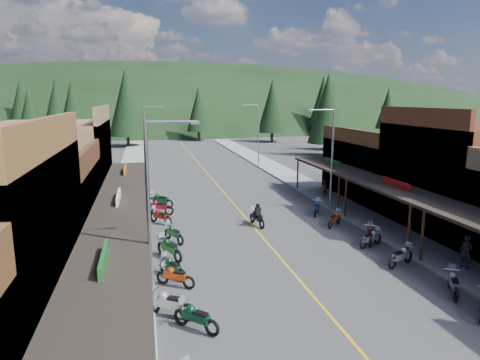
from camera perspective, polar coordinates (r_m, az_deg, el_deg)
ground at (r=25.32m, az=4.63°, el=-9.47°), size 220.00×220.00×0.00m
centerline at (r=44.12m, az=-3.07°, el=-0.60°), size 0.15×90.00×0.01m
sidewalk_west at (r=43.55m, az=-14.43°, el=-0.99°), size 3.40×94.00×0.15m
sidewalk_east at (r=46.32m, az=7.60°, el=-0.04°), size 3.40×94.00×0.15m
shop_west_2 at (r=25.99m, az=-27.02°, el=-4.27°), size 10.90×9.00×6.20m
shop_west_3 at (r=34.98m, az=-23.43°, el=1.32°), size 10.90×10.20×8.20m
shop_east_2 at (r=32.54m, az=27.64°, el=0.31°), size 10.90×9.00×8.20m
shop_east_3 at (r=40.35m, az=18.74°, el=1.39°), size 10.90×10.20×6.20m
streetlight_0 at (r=17.20m, az=-11.61°, el=-3.94°), size 2.16×0.18×8.00m
streetlight_1 at (r=44.85m, az=-12.39°, el=5.11°), size 2.16×0.18×8.00m
streetlight_2 at (r=34.01m, az=11.98°, el=3.34°), size 2.16×0.18×8.00m
streetlight_3 at (r=54.67m, az=2.35°, el=6.35°), size 2.16×0.18×8.00m
ridge_hill at (r=158.05m, az=-10.13°, el=7.56°), size 310.00×140.00×60.00m
pine_1 at (r=94.17m, az=-23.27°, el=9.09°), size 5.88×5.88×12.50m
pine_2 at (r=80.69m, az=-14.91°, el=9.98°), size 6.72×6.72×14.00m
pine_3 at (r=89.37m, az=-5.56°, el=9.38°), size 5.04×5.04×11.00m
pine_4 at (r=86.40m, az=4.33°, el=9.85°), size 5.88×5.88×12.50m
pine_5 at (r=103.20m, az=11.02°, el=10.27°), size 6.72×6.72×14.00m
pine_6 at (r=101.67m, az=19.11°, el=9.02°), size 5.04×5.04×11.00m
pine_7 at (r=101.73m, az=-27.14°, el=8.85°), size 5.88×5.88×12.50m
pine_8 at (r=64.44m, az=-26.19°, el=7.30°), size 4.48×4.48×10.00m
pine_9 at (r=74.51m, az=12.21°, el=8.81°), size 4.93×4.93×10.80m
pine_10 at (r=73.47m, az=-21.39°, el=8.60°), size 5.38×5.38×11.60m
pine_11 at (r=66.46m, az=11.62°, el=9.30°), size 5.82×5.82×12.40m
bike_west_4 at (r=17.20m, az=-5.90°, el=-17.63°), size 1.98×1.97×1.20m
bike_west_5 at (r=18.22m, az=-9.39°, el=-15.81°), size 2.36×1.85×1.31m
bike_west_6 at (r=20.85m, az=-8.62°, el=-12.46°), size 2.03×1.70×1.15m
bike_west_7 at (r=21.90m, az=-9.02°, el=-11.29°), size 1.67×2.06×1.15m
bike_west_8 at (r=24.23m, az=-9.41°, el=-8.87°), size 1.80×2.41×1.33m
bike_west_9 at (r=26.88m, az=-8.82°, el=-7.00°), size 1.57×2.18×1.20m
bike_west_10 at (r=30.85m, az=-10.56°, el=-4.68°), size 1.91×2.09×1.22m
bike_west_11 at (r=33.23m, az=-10.79°, el=-3.45°), size 2.45×1.75×1.34m
bike_west_12 at (r=35.35m, az=-10.58°, el=-2.57°), size 2.34×2.04×1.34m
bike_east_5 at (r=22.10m, az=26.60°, el=-12.11°), size 1.62×2.15×1.19m
bike_east_6 at (r=24.52m, az=20.66°, el=-9.39°), size 2.16×1.50×1.18m
bike_east_7 at (r=26.98m, az=17.05°, el=-7.37°), size 2.06×1.43×1.12m
bike_east_8 at (r=27.55m, az=16.93°, el=-6.90°), size 1.57×2.18×1.20m
bike_east_9 at (r=30.49m, az=12.49°, el=-5.01°), size 1.92×1.86×1.15m
bike_east_10 at (r=33.21m, az=10.19°, el=-3.57°), size 1.65×2.16×1.19m
rider_on_bike at (r=29.88m, az=2.29°, el=-4.89°), size 1.09×2.28×1.67m
pedestrian_east_a at (r=25.10m, az=27.91°, el=-8.46°), size 0.62×0.74×1.75m
pedestrian_east_b at (r=38.35m, az=11.12°, el=-1.11°), size 0.87×0.66×1.60m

